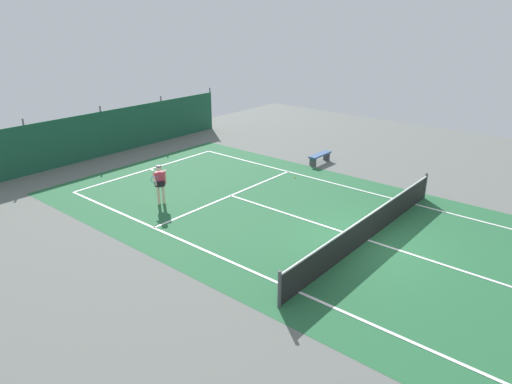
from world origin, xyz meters
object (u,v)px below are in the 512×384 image
object	(u,v)px
tennis_net	(369,227)
courtside_bench	(320,156)
tennis_player	(160,182)
tennis_ball_near_player	(295,177)
parked_car	(130,124)

from	to	relation	value
tennis_net	courtside_bench	world-z (taller)	tennis_net
tennis_net	tennis_player	bearing A→B (deg)	107.25
courtside_bench	tennis_player	bearing A→B (deg)	167.30
tennis_net	courtside_bench	distance (m)	8.69
tennis_net	tennis_ball_near_player	world-z (taller)	tennis_net
parked_car	tennis_net	bearing A→B (deg)	-101.26
tennis_net	tennis_player	distance (m)	8.35
parked_car	courtside_bench	world-z (taller)	parked_car
tennis_player	parked_car	bearing A→B (deg)	-92.21
tennis_player	courtside_bench	world-z (taller)	tennis_player
tennis_net	parked_car	xyz separation A→B (m)	(3.16, 17.79, 0.33)
tennis_player	parked_car	world-z (taller)	parked_car
tennis_player	tennis_ball_near_player	world-z (taller)	tennis_player
tennis_ball_near_player	parked_car	distance (m)	12.20
tennis_player	courtside_bench	bearing A→B (deg)	-165.10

